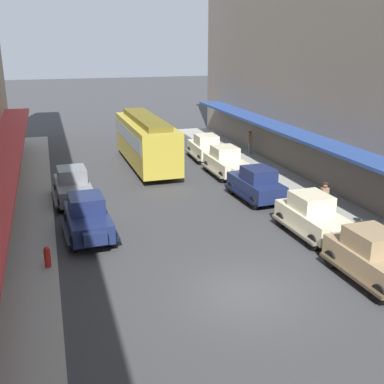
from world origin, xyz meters
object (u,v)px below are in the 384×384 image
Objects in this scene: parked_car_5 at (256,183)px; pedestrian_0 at (250,142)px; parked_car_4 at (205,147)px; parked_car_2 at (374,256)px; fire_hydrant at (47,257)px; pedestrian_1 at (324,199)px; parked_car_6 at (73,185)px; parked_car_0 at (226,161)px; parked_car_3 at (88,216)px; parked_car_1 at (313,215)px; streetcar at (146,139)px.

pedestrian_0 is (3.85, 9.50, 0.07)m from parked_car_5.
parked_car_5 is (-0.32, -9.41, 0.00)m from parked_car_4.
parked_car_2 is 11.91m from fire_hydrant.
pedestrian_1 is at bearing -98.43° from pedestrian_0.
parked_car_0 is at bearing 14.41° from parked_car_6.
parked_car_2 and parked_car_6 have the same top height.
pedestrian_1 is at bearing -5.77° from parked_car_3.
parked_car_0 is 4.99m from parked_car_5.
parked_car_6 is 2.58× the size of pedestrian_0.
pedestrian_1 is (1.73, -8.55, 0.07)m from parked_car_0.
parked_car_6 is 15.03m from pedestrian_0.
pedestrian_1 is (1.60, -12.98, 0.07)m from parked_car_4.
parked_car_1 is 15.11m from pedestrian_0.
parked_car_6 is 0.45× the size of streetcar.
parked_car_0 is at bearing -91.75° from parked_car_4.
parked_car_4 and parked_car_5 have the same top height.
parked_car_1 is at bearing -103.49° from pedestrian_0.
parked_car_0 and parked_car_4 have the same top height.
pedestrian_1 is (-1.94, -13.07, 0.00)m from pedestrian_0.
parked_car_1 is 9.86m from parked_car_3.
parked_car_4 reaches higher than pedestrian_1.
parked_car_1 and parked_car_6 have the same top height.
parked_car_3 is 12.19m from streetcar.
parked_car_3 is at bearing -128.58° from parked_car_4.
parked_car_1 is at bearing 88.54° from parked_car_2.
parked_car_6 is at bearing -144.76° from parked_car_4.
parked_car_0 and parked_car_2 have the same top height.
streetcar is (4.96, 11.10, 0.96)m from parked_car_3.
parked_car_3 is (-9.36, 7.04, 0.00)m from parked_car_2.
parked_car_3 is at bearing -141.44° from parked_car_0.
pedestrian_0 reaches higher than fire_hydrant.
streetcar reaches higher than pedestrian_0.
parked_car_6 is (-9.45, 2.51, 0.00)m from parked_car_5.
parked_car_5 reaches higher than pedestrian_1.
streetcar is at bearing 49.36° from parked_car_6.
fire_hydrant is at bearing -137.29° from parked_car_0.
parked_car_3 and parked_car_4 have the same top height.
parked_car_2 is 0.99× the size of parked_car_6.
parked_car_4 is at bearing 51.42° from parked_car_3.
parked_car_1 is at bearing -71.94° from streetcar.
fire_hydrant is (-11.09, -10.24, -0.38)m from parked_car_0.
parked_car_3 is 11.12m from pedestrian_1.
parked_car_3 and parked_car_5 have the same top height.
parked_car_0 is 10.18m from parked_car_1.
parked_car_0 and parked_car_1 have the same top height.
parked_car_6 is at bearing 128.87° from parked_car_2.
parked_car_5 is (-0.33, 5.19, 0.00)m from parked_car_1.
pedestrian_1 is (1.59, 1.63, 0.07)m from parked_car_1.
streetcar is (5.27, 6.14, 0.96)m from parked_car_6.
fire_hydrant is at bearing -127.43° from parked_car_4.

